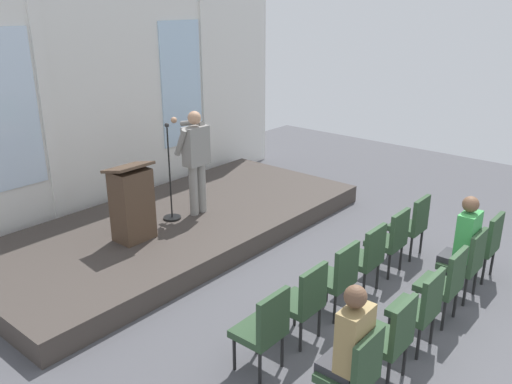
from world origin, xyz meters
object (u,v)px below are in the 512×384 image
object	(u,v)px
chair_r1_c4	(466,260)
chair_r1_c2	(420,306)
chair_r1_c0	(355,370)
audience_r1_c0	(349,346)
chair_r0_c0	(264,327)
chair_r0_c3	(366,255)
lectern	(132,203)
speaker	(195,155)
chair_r0_c5	(412,223)
chair_r1_c3	(445,281)
chair_r0_c1	(304,299)
mic_stand	(171,199)
chair_r1_c5	(485,242)
audience_r1_c4	(462,242)
chair_r0_c2	(338,275)
chair_r0_c4	(391,238)
chair_r1_c1	(391,335)

from	to	relation	value
chair_r1_c4	chair_r1_c2	bearing A→B (deg)	180.00
chair_r1_c0	audience_r1_c0	distance (m)	0.23
chair_r0_c0	chair_r0_c3	distance (m)	2.06
lectern	chair_r1_c4	world-z (taller)	lectern
speaker	chair_r0_c0	xyz separation A→B (m)	(-2.06, -3.09, -0.75)
chair_r0_c5	chair_r1_c3	bearing A→B (deg)	-143.16
lectern	chair_r1_c2	distance (m)	4.15
speaker	audience_r1_c0	size ratio (longest dim) A/B	1.24
chair_r0_c1	chair_r1_c0	world-z (taller)	same
mic_stand	chair_r0_c3	size ratio (longest dim) A/B	1.65
audience_r1_c0	chair_r1_c5	distance (m)	3.44
lectern	chair_r1_c0	size ratio (longest dim) A/B	1.23
chair_r0_c0	audience_r1_c4	size ratio (longest dim) A/B	0.68
chair_r1_c2	chair_r0_c5	bearing A→B (deg)	26.54
chair_r0_c3	audience_r1_c4	distance (m)	1.19
chair_r0_c2	audience_r1_c4	bearing A→B (deg)	-34.68
speaker	chair_r0_c1	bearing A→B (deg)	-113.89
chair_r0_c4	chair_r0_c5	bearing A→B (deg)	0.00
chair_r0_c0	chair_r0_c5	xyz separation A→B (m)	(3.43, 0.00, 0.00)
lectern	audience_r1_c0	distance (m)	4.09
chair_r0_c2	chair_r1_c2	world-z (taller)	same
chair_r0_c0	chair_r1_c2	distance (m)	1.71
chair_r1_c0	chair_r1_c2	xyz separation A→B (m)	(1.37, 0.00, 0.00)
chair_r0_c5	chair_r0_c3	bearing A→B (deg)	180.00
chair_r0_c3	chair_r1_c3	distance (m)	1.03
chair_r1_c1	chair_r1_c4	xyz separation A→B (m)	(2.06, 0.00, 0.00)
chair_r0_c0	chair_r0_c4	size ratio (longest dim) A/B	1.00
chair_r0_c1	audience_r1_c0	distance (m)	1.19
chair_r0_c0	chair_r1_c2	size ratio (longest dim) A/B	1.00
chair_r1_c1	audience_r1_c4	bearing A→B (deg)	2.19
audience_r1_c4	chair_r1_c3	bearing A→B (deg)	-173.46
lectern	chair_r0_c4	bearing A→B (deg)	-57.13
chair_r0_c2	audience_r1_c4	world-z (taller)	audience_r1_c4
chair_r0_c3	chair_r1_c2	distance (m)	1.24
lectern	chair_r1_c2	xyz separation A→B (m)	(0.61, -4.10, -0.33)
chair_r0_c3	chair_r1_c1	xyz separation A→B (m)	(-1.37, -1.03, 0.00)
mic_stand	audience_r1_c4	distance (m)	4.32
chair_r0_c0	audience_r1_c4	xyz separation A→B (m)	(2.74, -0.95, 0.22)
lectern	speaker	bearing A→B (deg)	1.06
chair_r1_c1	chair_r1_c5	world-z (taller)	same
chair_r0_c5	chair_r0_c2	bearing A→B (deg)	180.00
chair_r0_c2	chair_r0_c3	xyz separation A→B (m)	(0.69, 0.00, 0.00)
chair_r1_c0	chair_r1_c3	xyz separation A→B (m)	(2.06, 0.00, 0.00)
mic_stand	chair_r0_c5	bearing A→B (deg)	-60.61
chair_r1_c2	chair_r1_c5	size ratio (longest dim) A/B	1.00
chair_r1_c5	chair_r1_c4	bearing A→B (deg)	180.00
chair_r0_c4	mic_stand	bearing A→B (deg)	109.30
chair_r1_c2	chair_r1_c4	xyz separation A→B (m)	(1.37, 0.00, 0.00)
chair_r1_c0	audience_r1_c0	xyz separation A→B (m)	(0.00, 0.08, 0.22)
chair_r0_c3	chair_r1_c4	distance (m)	1.24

